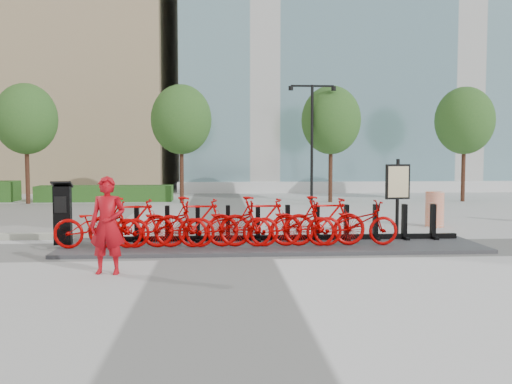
{
  "coord_description": "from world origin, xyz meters",
  "views": [
    {
      "loc": [
        0.03,
        -12.73,
        2.2
      ],
      "look_at": [
        1.0,
        1.5,
        1.2
      ],
      "focal_mm": 40.0,
      "sensor_mm": 36.0,
      "label": 1
    }
  ],
  "objects": [
    {
      "name": "bike_4",
      "position": [
        0.28,
        -0.05,
        0.59
      ],
      "size": [
        1.94,
        0.68,
        1.02
      ],
      "primitive_type": "imported",
      "rotation": [
        0.0,
        0.0,
        1.57
      ],
      "color": "#AC0000",
      "rests_on": "dock_pad"
    },
    {
      "name": "construction_barrel",
      "position": [
        6.44,
        3.62,
        0.52
      ],
      "size": [
        0.62,
        0.62,
        1.03
      ],
      "primitive_type": "cylinder",
      "rotation": [
        0.0,
        0.0,
        -0.18
      ],
      "color": "#FF4000",
      "rests_on": "ground"
    },
    {
      "name": "bike_1",
      "position": [
        -1.88,
        -0.05,
        0.65
      ],
      "size": [
        1.88,
        0.53,
        1.13
      ],
      "primitive_type": "imported",
      "rotation": [
        0.0,
        0.0,
        1.57
      ],
      "color": "#AC0000",
      "rests_on": "dock_pad"
    },
    {
      "name": "streetlamp",
      "position": [
        4.0,
        11.0,
        3.13
      ],
      "size": [
        2.0,
        0.2,
        5.0
      ],
      "color": "black",
      "rests_on": "ground"
    },
    {
      "name": "dock_rail_posts",
      "position": [
        1.36,
        0.77,
        0.51
      ],
      "size": [
        8.02,
        0.5,
        0.85
      ],
      "primitive_type": null,
      "color": "black",
      "rests_on": "dock_pad"
    },
    {
      "name": "bike_5",
      "position": [
        1.0,
        -0.05,
        0.65
      ],
      "size": [
        1.88,
        0.53,
        1.13
      ],
      "primitive_type": "imported",
      "rotation": [
        0.0,
        0.0,
        1.57
      ],
      "color": "#AC0000",
      "rests_on": "dock_pad"
    },
    {
      "name": "kiosk",
      "position": [
        -3.52,
        0.55,
        0.78
      ],
      "size": [
        0.48,
        0.41,
        1.46
      ],
      "rotation": [
        0.0,
        0.0,
        0.09
      ],
      "color": "black",
      "rests_on": "dock_pad"
    },
    {
      "name": "bike_8",
      "position": [
        3.16,
        -0.05,
        0.59
      ],
      "size": [
        1.94,
        0.68,
        1.02
      ],
      "primitive_type": "imported",
      "rotation": [
        0.0,
        0.0,
        1.57
      ],
      "color": "#AC0000",
      "rests_on": "dock_pad"
    },
    {
      "name": "bike_6",
      "position": [
        1.72,
        -0.05,
        0.59
      ],
      "size": [
        1.94,
        0.68,
        1.02
      ],
      "primitive_type": "imported",
      "rotation": [
        0.0,
        0.0,
        1.57
      ],
      "color": "#AC0000",
      "rests_on": "dock_pad"
    },
    {
      "name": "map_sign",
      "position": [
        4.75,
        1.87,
        1.34
      ],
      "size": [
        0.67,
        0.21,
        2.02
      ],
      "rotation": [
        0.0,
        0.0,
        0.16
      ],
      "color": "black",
      "rests_on": "ground"
    },
    {
      "name": "hedge_b",
      "position": [
        -5.0,
        13.2,
        0.35
      ],
      "size": [
        6.0,
        1.2,
        0.7
      ],
      "primitive_type": "cube",
      "color": "#1C441E",
      "rests_on": "ground"
    },
    {
      "name": "tree_1",
      "position": [
        -1.5,
        12.0,
        3.59
      ],
      "size": [
        2.6,
        2.6,
        5.1
      ],
      "color": "brown",
      "rests_on": "ground"
    },
    {
      "name": "bike_3",
      "position": [
        -0.44,
        -0.05,
        0.65
      ],
      "size": [
        1.88,
        0.53,
        1.13
      ],
      "primitive_type": "imported",
      "rotation": [
        0.0,
        0.0,
        1.57
      ],
      "color": "#AC0000",
      "rests_on": "dock_pad"
    },
    {
      "name": "worker_red",
      "position": [
        -1.95,
        -2.38,
        0.88
      ],
      "size": [
        0.69,
        0.5,
        1.77
      ],
      "primitive_type": "imported",
      "rotation": [
        0.0,
        0.0,
        -0.12
      ],
      "color": "#AD0912",
      "rests_on": "ground"
    },
    {
      "name": "ground",
      "position": [
        0.0,
        0.0,
        0.0
      ],
      "size": [
        120.0,
        120.0,
        0.0
      ],
      "primitive_type": "plane",
      "color": "silver"
    },
    {
      "name": "bike_2",
      "position": [
        -1.16,
        -0.05,
        0.59
      ],
      "size": [
        1.94,
        0.68,
        1.02
      ],
      "primitive_type": "imported",
      "rotation": [
        0.0,
        0.0,
        1.57
      ],
      "color": "#AC0000",
      "rests_on": "dock_pad"
    },
    {
      "name": "tree_0",
      "position": [
        -8.0,
        12.0,
        3.59
      ],
      "size": [
        2.6,
        2.6,
        5.1
      ],
      "color": "brown",
      "rests_on": "ground"
    },
    {
      "name": "bike_0",
      "position": [
        -2.6,
        -0.05,
        0.59
      ],
      "size": [
        1.94,
        0.68,
        1.02
      ],
      "primitive_type": "imported",
      "rotation": [
        0.0,
        0.0,
        1.57
      ],
      "color": "#AC0000",
      "rests_on": "dock_pad"
    },
    {
      "name": "tree_3",
      "position": [
        11.0,
        12.0,
        3.59
      ],
      "size": [
        2.6,
        2.6,
        5.1
      ],
      "color": "brown",
      "rests_on": "ground"
    },
    {
      "name": "dock_pad",
      "position": [
        1.3,
        0.3,
        0.04
      ],
      "size": [
        9.6,
        2.4,
        0.08
      ],
      "primitive_type": "cube",
      "color": "#3B3C3F",
      "rests_on": "ground"
    },
    {
      "name": "bike_7",
      "position": [
        2.44,
        -0.05,
        0.65
      ],
      "size": [
        1.88,
        0.53,
        1.13
      ],
      "primitive_type": "imported",
      "rotation": [
        0.0,
        0.0,
        1.57
      ],
      "color": "#AC0000",
      "rests_on": "dock_pad"
    },
    {
      "name": "tree_2",
      "position": [
        5.0,
        12.0,
        3.59
      ],
      "size": [
        2.6,
        2.6,
        5.1
      ],
      "color": "brown",
      "rests_on": "ground"
    },
    {
      "name": "glass_building",
      "position": [
        14.0,
        26.0,
        12.0
      ],
      "size": [
        32.0,
        16.0,
        24.0
      ],
      "primitive_type": "cube",
      "color": "teal",
      "rests_on": "ground"
    }
  ]
}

